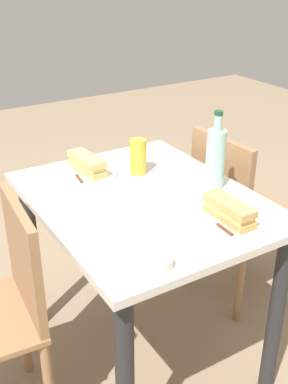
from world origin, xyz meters
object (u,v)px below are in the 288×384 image
at_px(baguette_sandwich_near, 229,211).
at_px(beer_glass, 138,157).
at_px(dining_table, 144,229).
at_px(baguette_sandwich_far, 87,164).
at_px(olive_bowl, 157,262).
at_px(plate_near, 228,221).
at_px(plate_far, 88,173).
at_px(chair_far, 0,308).
at_px(knife_near, 218,224).
at_px(water_bottle, 216,158).
at_px(knife_far, 76,175).
at_px(chair_near, 233,208).

distance_m(baguette_sandwich_near, beer_glass, 0.52).
distance_m(dining_table, baguette_sandwich_far, 0.36).
relative_size(baguette_sandwich_far, olive_bowl, 2.25).
xyz_separation_m(plate_near, plate_far, (0.61, 0.24, 0.00)).
distance_m(chair_far, baguette_sandwich_far, 0.65).
relative_size(baguette_sandwich_near, baguette_sandwich_far, 0.95).
height_order(beer_glass, olive_bowl, beer_glass).
xyz_separation_m(chair_far, baguette_sandwich_near, (-0.31, -0.72, 0.32)).
height_order(knife_near, water_bottle, water_bottle).
bearing_deg(water_bottle, baguette_sandwich_near, 151.44).
height_order(chair_far, knife_far, chair_far).
bearing_deg(plate_near, beer_glass, 5.49).
distance_m(knife_near, olive_bowl, 0.29).
distance_m(baguette_sandwich_far, olive_bowl, 0.70).
xyz_separation_m(baguette_sandwich_far, water_bottle, (-0.36, -0.37, 0.07)).
bearing_deg(plate_near, plate_far, 21.27).
relative_size(plate_near, knife_near, 1.36).
xyz_separation_m(chair_far, chair_near, (0.14, -1.16, 0.00)).
height_order(dining_table, plate_far, plate_far).
relative_size(baguette_sandwich_near, knife_far, 1.11).
height_order(knife_near, plate_far, knife_near).
distance_m(chair_far, plate_far, 0.63).
distance_m(plate_far, olive_bowl, 0.70).
distance_m(plate_near, baguette_sandwich_near, 0.04).
xyz_separation_m(knife_near, plate_far, (0.62, 0.18, -0.01)).
bearing_deg(baguette_sandwich_near, olive_bowl, 104.12).
relative_size(dining_table, water_bottle, 3.16).
relative_size(dining_table, olive_bowl, 10.41).
xyz_separation_m(baguette_sandwich_far, beer_glass, (-0.09, -0.19, 0.02)).
bearing_deg(olive_bowl, plate_near, -75.88).
bearing_deg(knife_near, baguette_sandwich_far, 16.27).
bearing_deg(knife_far, plate_near, -153.63).
bearing_deg(chair_near, olive_bowl, 124.60).
relative_size(knife_near, olive_bowl, 1.95).
bearing_deg(baguette_sandwich_far, baguette_sandwich_near, -158.73).
relative_size(chair_far, baguette_sandwich_near, 4.40).
xyz_separation_m(knife_near, beer_glass, (0.52, -0.01, 0.05)).
relative_size(chair_far, water_bottle, 2.87).
bearing_deg(knife_far, beer_glass, -107.56).
height_order(baguette_sandwich_far, beer_glass, beer_glass).
relative_size(knife_near, plate_far, 0.73).
bearing_deg(baguette_sandwich_near, chair_near, -44.23).
bearing_deg(baguette_sandwich_far, chair_near, -102.96).
height_order(plate_near, beer_glass, beer_glass).
bearing_deg(plate_near, chair_near, -44.23).
relative_size(chair_near, olive_bowl, 9.47).
height_order(baguette_sandwich_near, baguette_sandwich_far, same).
xyz_separation_m(water_bottle, olive_bowl, (-0.33, 0.47, -0.11)).
bearing_deg(beer_glass, plate_far, 63.45).
bearing_deg(plate_near, knife_near, 101.25).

